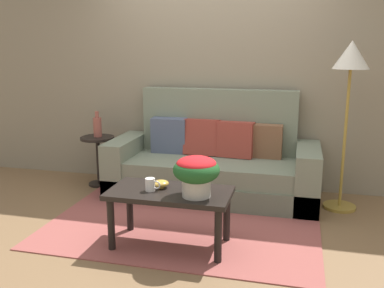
# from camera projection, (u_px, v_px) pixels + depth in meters

# --- Properties ---
(ground_plane) EXTENTS (14.00, 14.00, 0.00)m
(ground_plane) POSITION_uv_depth(u_px,v_px,m) (186.00, 221.00, 4.02)
(ground_plane) COLOR brown
(wall_back) EXTENTS (6.40, 0.12, 2.74)m
(wall_back) POSITION_uv_depth(u_px,v_px,m) (213.00, 67.00, 4.89)
(wall_back) COLOR gray
(wall_back) RESTS_ON ground
(area_rug) EXTENTS (2.44, 1.77, 0.01)m
(area_rug) POSITION_uv_depth(u_px,v_px,m) (185.00, 222.00, 3.99)
(area_rug) COLOR #994C47
(area_rug) RESTS_ON ground
(couch) EXTENTS (2.23, 0.86, 1.14)m
(couch) POSITION_uv_depth(u_px,v_px,m) (213.00, 165.00, 4.67)
(couch) COLOR #626B59
(couch) RESTS_ON ground
(coffee_table) EXTENTS (0.99, 0.51, 0.48)m
(coffee_table) POSITION_uv_depth(u_px,v_px,m) (170.00, 199.00, 3.45)
(coffee_table) COLOR black
(coffee_table) RESTS_ON ground
(side_table) EXTENTS (0.39, 0.39, 0.58)m
(side_table) POSITION_uv_depth(u_px,v_px,m) (98.00, 152.00, 4.99)
(side_table) COLOR black
(side_table) RESTS_ON ground
(floor_lamp) EXTENTS (0.34, 0.34, 1.66)m
(floor_lamp) POSITION_uv_depth(u_px,v_px,m) (350.00, 72.00, 4.05)
(floor_lamp) COLOR olive
(floor_lamp) RESTS_ON ground
(potted_plant) EXTENTS (0.36, 0.36, 0.32)m
(potted_plant) POSITION_uv_depth(u_px,v_px,m) (196.00, 171.00, 3.26)
(potted_plant) COLOR #B7B2A8
(potted_plant) RESTS_ON coffee_table
(coffee_mug) EXTENTS (0.13, 0.08, 0.10)m
(coffee_mug) POSITION_uv_depth(u_px,v_px,m) (151.00, 185.00, 3.42)
(coffee_mug) COLOR white
(coffee_mug) RESTS_ON coffee_table
(snack_bowl) EXTENTS (0.13, 0.13, 0.07)m
(snack_bowl) POSITION_uv_depth(u_px,v_px,m) (161.00, 184.00, 3.49)
(snack_bowl) COLOR gold
(snack_bowl) RESTS_ON coffee_table
(table_vase) EXTENTS (0.10, 0.10, 0.30)m
(table_vase) POSITION_uv_depth(u_px,v_px,m) (97.00, 126.00, 4.94)
(table_vase) COLOR #934C42
(table_vase) RESTS_ON side_table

